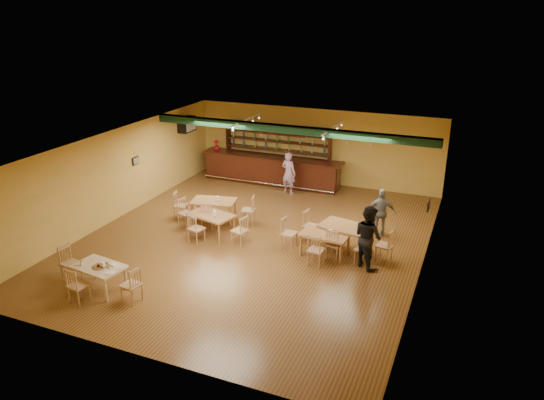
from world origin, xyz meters
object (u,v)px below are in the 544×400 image
at_px(dining_table_b, 346,238).
at_px(patron_bar, 289,173).
at_px(bar_counter, 271,170).
at_px(dining_table_c, 212,225).
at_px(near_table, 100,278).
at_px(dining_table_a, 214,210).
at_px(dining_table_d, 325,244).
at_px(patron_right_a, 368,237).

height_order(dining_table_b, patron_bar, patron_bar).
distance_m(bar_counter, dining_table_c, 5.33).
relative_size(bar_counter, near_table, 4.59).
bearing_deg(dining_table_a, bar_counter, 73.47).
height_order(dining_table_b, dining_table_d, dining_table_b).
xyz_separation_m(dining_table_a, patron_bar, (1.35, 3.45, 0.45)).
xyz_separation_m(bar_counter, near_table, (-0.81, -9.34, -0.23)).
height_order(bar_counter, patron_bar, patron_bar).
bearing_deg(near_table, patron_bar, 85.77).
bearing_deg(dining_table_d, dining_table_a, 170.13).
relative_size(bar_counter, patron_right_a, 3.26).
distance_m(patron_bar, patron_right_a, 6.22).
height_order(dining_table_a, dining_table_d, dining_table_a).
distance_m(near_table, patron_right_a, 7.08).
xyz_separation_m(bar_counter, dining_table_c, (0.19, -5.32, -0.21)).
distance_m(dining_table_c, patron_right_a, 4.98).
xyz_separation_m(dining_table_c, patron_right_a, (4.95, -0.20, 0.54)).
bearing_deg(bar_counter, dining_table_b, -47.47).
bearing_deg(dining_table_c, dining_table_d, 14.55).
bearing_deg(patron_bar, near_table, 91.11).
height_order(dining_table_d, patron_bar, patron_bar).
xyz_separation_m(dining_table_c, patron_bar, (0.87, 4.50, 0.46)).
xyz_separation_m(dining_table_a, dining_table_b, (4.63, -0.45, 0.02)).
relative_size(bar_counter, dining_table_a, 4.05).
xyz_separation_m(dining_table_b, patron_bar, (-3.28, 3.90, 0.43)).
bearing_deg(dining_table_c, dining_table_b, 22.65).
distance_m(dining_table_d, patron_right_a, 1.40).
relative_size(dining_table_c, patron_right_a, 0.79).
xyz_separation_m(dining_table_c, near_table, (-1.00, -4.01, -0.01)).
xyz_separation_m(patron_bar, patron_right_a, (4.08, -4.70, 0.08)).
relative_size(dining_table_a, dining_table_b, 0.95).
relative_size(dining_table_c, near_table, 1.11).
relative_size(dining_table_a, patron_bar, 0.89).
relative_size(near_table, patron_right_a, 0.71).
bearing_deg(near_table, dining_table_d, 48.82).
bearing_deg(near_table, dining_table_b, 49.99).
bearing_deg(patron_right_a, dining_table_a, 24.84).
height_order(dining_table_d, patron_right_a, patron_right_a).
distance_m(dining_table_a, patron_bar, 3.73).
relative_size(dining_table_a, patron_right_a, 0.80).
bearing_deg(bar_counter, patron_right_a, -47.10).
height_order(dining_table_c, patron_right_a, patron_right_a).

